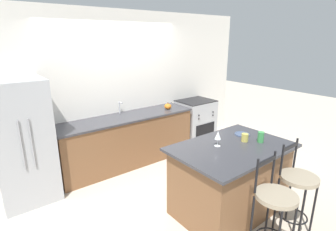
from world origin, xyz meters
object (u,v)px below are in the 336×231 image
at_px(tumbler_cup, 261,137).
at_px(bar_stool_far, 297,187).
at_px(coffee_mug, 245,137).
at_px(bar_stool_near, 274,206).
at_px(dinner_plate, 242,134).
at_px(oven_range, 195,121).
at_px(pumpkin_decoration, 168,106).
at_px(wine_glass, 218,136).
at_px(refrigerator, 22,141).

bearing_deg(tumbler_cup, bar_stool_far, -102.23).
relative_size(coffee_mug, tumbler_cup, 0.89).
bearing_deg(bar_stool_near, bar_stool_far, 4.07).
xyz_separation_m(coffee_mug, tumbler_cup, (0.14, -0.14, 0.02)).
bearing_deg(dinner_plate, oven_range, 64.70).
bearing_deg(pumpkin_decoration, bar_stool_near, -105.43).
relative_size(bar_stool_near, bar_stool_far, 1.00).
bearing_deg(bar_stool_far, dinner_plate, 79.91).
distance_m(bar_stool_near, pumpkin_decoration, 2.85).
xyz_separation_m(bar_stool_near, wine_glass, (0.12, 0.89, 0.45)).
height_order(oven_range, bar_stool_near, bar_stool_near).
bearing_deg(bar_stool_near, dinner_plate, 53.89).
bearing_deg(wine_glass, tumbler_cup, -25.27).
bearing_deg(tumbler_cup, pumpkin_decoration, 87.42).
bearing_deg(coffee_mug, tumbler_cup, -46.11).
bearing_deg(oven_range, wine_glass, -127.07).
xyz_separation_m(dinner_plate, pumpkin_decoration, (0.06, 1.78, 0.02)).
bearing_deg(pumpkin_decoration, refrigerator, 179.65).
bearing_deg(wine_glass, dinner_plate, 5.68).
height_order(oven_range, pumpkin_decoration, pumpkin_decoration).
bearing_deg(dinner_plate, refrigerator, 143.87).
xyz_separation_m(bar_stool_far, coffee_mug, (-0.01, 0.74, 0.37)).
relative_size(refrigerator, coffee_mug, 14.00).
xyz_separation_m(bar_stool_near, coffee_mug, (0.52, 0.78, 0.37)).
xyz_separation_m(tumbler_cup, pumpkin_decoration, (0.09, 2.09, -0.04)).
relative_size(refrigerator, bar_stool_near, 1.54).
relative_size(bar_stool_far, tumbler_cup, 8.03).
relative_size(dinner_plate, pumpkin_decoration, 1.50).
xyz_separation_m(refrigerator, bar_stool_near, (1.77, -2.74, -0.25)).
bearing_deg(bar_stool_far, tumbler_cup, 77.77).
distance_m(coffee_mug, tumbler_cup, 0.20).
distance_m(bar_stool_far, tumbler_cup, 0.72).
distance_m(oven_range, bar_stool_near, 3.22).
distance_m(oven_range, pumpkin_decoration, 0.96).
height_order(bar_stool_far, pumpkin_decoration, bar_stool_far).
height_order(bar_stool_near, bar_stool_far, same).
bearing_deg(refrigerator, bar_stool_near, -57.16).
xyz_separation_m(refrigerator, wine_glass, (1.89, -1.85, 0.20)).
bearing_deg(tumbler_cup, wine_glass, 154.73).
bearing_deg(pumpkin_decoration, coffee_mug, -96.77).
relative_size(refrigerator, bar_stool_far, 1.54).
distance_m(refrigerator, bar_stool_near, 3.27).
xyz_separation_m(oven_range, tumbler_cup, (-0.91, -2.18, 0.53)).
bearing_deg(tumbler_cup, refrigerator, 139.05).
distance_m(oven_range, tumbler_cup, 2.42).
relative_size(bar_stool_near, wine_glass, 5.66).
height_order(wine_glass, coffee_mug, wine_glass).
distance_m(wine_glass, tumbler_cup, 0.60).
distance_m(refrigerator, pumpkin_decoration, 2.52).
xyz_separation_m(wine_glass, coffee_mug, (0.40, -0.11, -0.09)).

